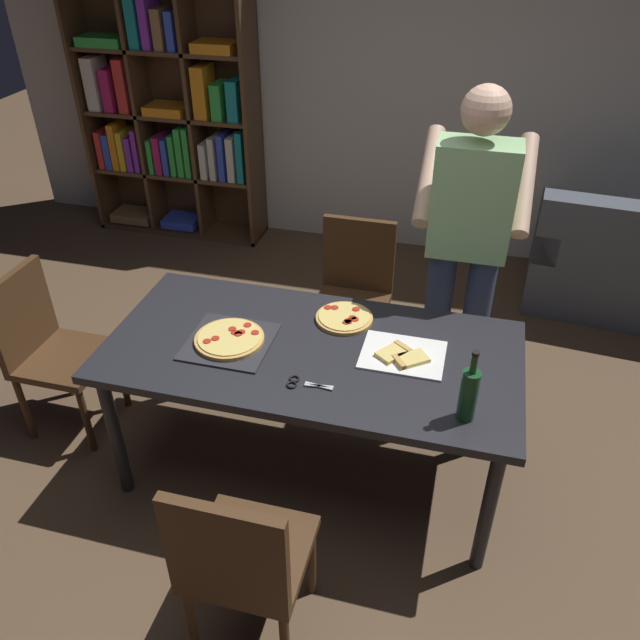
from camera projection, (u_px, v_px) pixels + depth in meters
name	position (u px, v px, depth m)	size (l,w,h in m)	color
ground_plane	(313.00, 466.00, 3.22)	(12.00, 12.00, 0.00)	brown
back_wall	(407.00, 63.00, 4.51)	(6.40, 0.10, 2.80)	silver
dining_table	(312.00, 360.00, 2.84)	(1.83, 0.90, 0.75)	#232328
chair_near_camera	(241.00, 559.00, 2.19)	(0.42, 0.42, 0.90)	#472D19
chair_far_side	(354.00, 287.00, 3.68)	(0.42, 0.42, 0.90)	#472D19
chair_left_end	(47.00, 343.00, 3.23)	(0.42, 0.42, 0.90)	#472D19
bookshelf	(170.00, 114.00, 4.95)	(1.40, 0.35, 1.95)	#513823
person_serving_pizza	(467.00, 242.00, 3.11)	(0.55, 0.54, 1.75)	#38476B
pepperoni_pizza_on_tray	(230.00, 340.00, 2.83)	(0.37, 0.37, 0.04)	#2D2D33
pizza_slices_on_towel	(402.00, 355.00, 2.74)	(0.36, 0.28, 0.03)	white
wine_bottle	(469.00, 394.00, 2.37)	(0.07, 0.07, 0.32)	#194723
kitchen_scissors	(302.00, 383.00, 2.59)	(0.19, 0.08, 0.01)	silver
second_pizza_plain	(344.00, 318.00, 2.98)	(0.27, 0.27, 0.03)	tan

